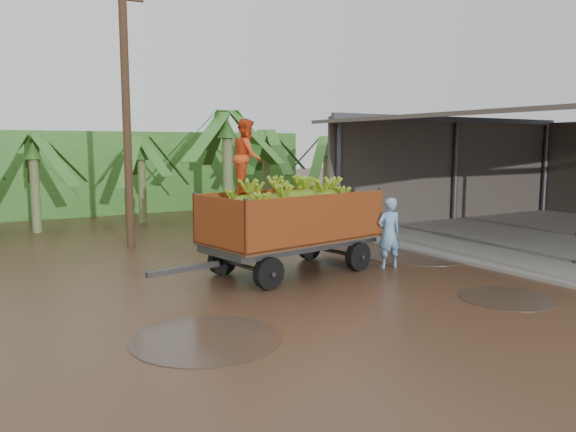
{
  "coord_description": "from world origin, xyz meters",
  "views": [
    {
      "loc": [
        -6.15,
        -9.96,
        3.05
      ],
      "look_at": [
        0.89,
        1.76,
        1.3
      ],
      "focal_mm": 35.0,
      "sensor_mm": 36.0,
      "label": 1
    }
  ],
  "objects": [
    {
      "name": "ground",
      "position": [
        0.0,
        0.0,
        0.0
      ],
      "size": [
        100.0,
        100.0,
        0.0
      ],
      "primitive_type": "plane",
      "color": "black",
      "rests_on": "ground"
    },
    {
      "name": "packing_shed",
      "position": [
        11.77,
        1.77,
        2.5
      ],
      "size": [
        12.78,
        10.8,
        4.76
      ],
      "color": "gray",
      "rests_on": "ground"
    },
    {
      "name": "hedge_north",
      "position": [
        -2.0,
        16.0,
        1.8
      ],
      "size": [
        22.0,
        3.0,
        3.6
      ],
      "primitive_type": "cube",
      "color": "#2D661E",
      "rests_on": "ground"
    },
    {
      "name": "banana_trailer",
      "position": [
        0.64,
        1.27,
        1.29
      ],
      "size": [
        5.9,
        2.67,
        3.62
      ],
      "rotation": [
        0.0,
        0.0,
        0.16
      ],
      "color": "#9B3F16",
      "rests_on": "ground"
    },
    {
      "name": "man_blue",
      "position": [
        3.02,
        0.48,
        0.87
      ],
      "size": [
        0.7,
        0.52,
        1.75
      ],
      "primitive_type": "imported",
      "rotation": [
        0.0,
        0.0,
        2.97
      ],
      "color": "#6A94C2",
      "rests_on": "ground"
    },
    {
      "name": "utility_pole",
      "position": [
        -1.68,
        6.59,
        3.91
      ],
      "size": [
        1.2,
        0.24,
        7.72
      ],
      "color": "#47301E",
      "rests_on": "ground"
    },
    {
      "name": "banana_plants",
      "position": [
        -4.49,
        6.6,
        1.86
      ],
      "size": [
        24.39,
        20.25,
        4.48
      ],
      "color": "#2D661E",
      "rests_on": "ground"
    }
  ]
}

